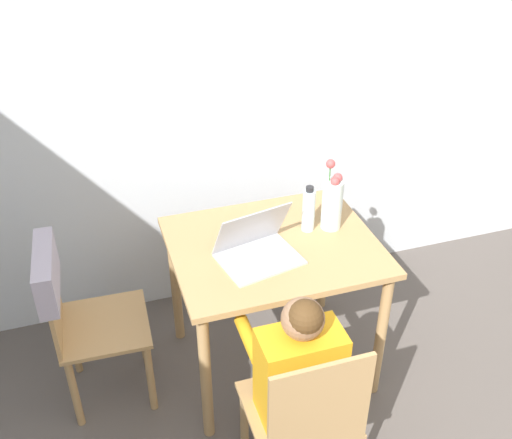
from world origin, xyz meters
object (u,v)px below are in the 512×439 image
object	(u,v)px
chair_occupied	(304,419)
chair_spare	(71,303)
person_seated	(294,367)
flower_vase	(332,202)
laptop	(256,246)
water_bottle	(309,210)

from	to	relation	value
chair_occupied	chair_spare	bearing A→B (deg)	-44.62
person_seated	flower_vase	world-z (taller)	flower_vase
laptop	water_bottle	xyz separation A→B (m)	(0.30, 0.13, 0.05)
laptop	chair_occupied	bearing A→B (deg)	-103.36
person_seated	chair_occupied	bearing A→B (deg)	90.00
laptop	water_bottle	world-z (taller)	laptop
chair_occupied	flower_vase	xyz separation A→B (m)	(0.42, 0.77, 0.44)
water_bottle	person_seated	bearing A→B (deg)	-115.21
water_bottle	flower_vase	bearing A→B (deg)	-6.17
chair_spare	flower_vase	size ratio (longest dim) A/B	2.48
person_seated	water_bottle	bearing A→B (deg)	-115.14
chair_occupied	person_seated	distance (m)	0.20
laptop	flower_vase	world-z (taller)	flower_vase
person_seated	flower_vase	size ratio (longest dim) A/B	2.80
flower_vase	chair_spare	bearing A→B (deg)	179.24
chair_occupied	person_seated	world-z (taller)	person_seated
chair_occupied	person_seated	bearing A→B (deg)	-90.00
chair_occupied	laptop	xyz separation A→B (m)	(0.02, 0.65, 0.36)
chair_occupied	chair_spare	world-z (taller)	chair_spare
person_seated	laptop	size ratio (longest dim) A/B	2.57
flower_vase	laptop	bearing A→B (deg)	-163.71
flower_vase	water_bottle	distance (m)	0.12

